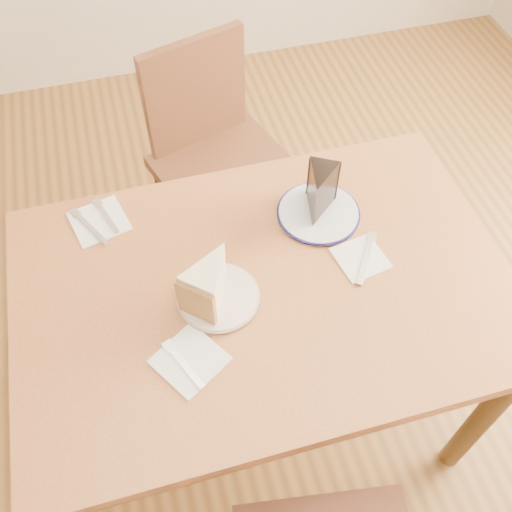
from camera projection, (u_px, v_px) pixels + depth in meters
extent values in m
plane|color=#492E13|center=(262.00, 404.00, 1.98)|extent=(4.00, 4.00, 0.00)
cube|color=brown|center=(264.00, 288.00, 1.39)|extent=(1.20, 0.80, 0.04)
cylinder|color=black|center=(483.00, 417.00, 1.58)|extent=(0.06, 0.06, 0.71)
cylinder|color=black|center=(70.00, 305.00, 1.80)|extent=(0.06, 0.06, 0.71)
cylinder|color=black|center=(386.00, 234.00, 1.97)|extent=(0.06, 0.06, 0.71)
cube|color=#341A0F|center=(229.00, 174.00, 1.99)|extent=(0.55, 0.55, 0.04)
cylinder|color=#341A0F|center=(246.00, 172.00, 2.34)|extent=(0.04, 0.04, 0.45)
cylinder|color=#341A0F|center=(165.00, 209.00, 2.22)|extent=(0.04, 0.04, 0.45)
cylinder|color=#341A0F|center=(299.00, 231.00, 2.15)|extent=(0.04, 0.04, 0.45)
cylinder|color=#341A0F|center=(214.00, 275.00, 2.03)|extent=(0.04, 0.04, 0.45)
cube|color=#341A0F|center=(195.00, 93.00, 1.91)|extent=(0.36, 0.14, 0.39)
cylinder|color=silver|center=(219.00, 297.00, 1.34)|extent=(0.19, 0.19, 0.01)
cylinder|color=white|center=(318.00, 213.00, 1.50)|extent=(0.21, 0.21, 0.01)
cube|color=white|center=(190.00, 360.00, 1.25)|extent=(0.19, 0.19, 0.00)
cube|color=white|center=(361.00, 258.00, 1.42)|extent=(0.14, 0.14, 0.00)
cube|color=white|center=(99.00, 221.00, 1.49)|extent=(0.16, 0.16, 0.00)
cube|color=silver|center=(184.00, 365.00, 1.24)|extent=(0.07, 0.13, 0.00)
cube|color=silver|center=(366.00, 258.00, 1.41)|extent=(0.11, 0.15, 0.00)
cube|color=silver|center=(106.00, 216.00, 1.50)|extent=(0.06, 0.14, 0.00)
cube|color=silver|center=(89.00, 227.00, 1.47)|extent=(0.09, 0.15, 0.00)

